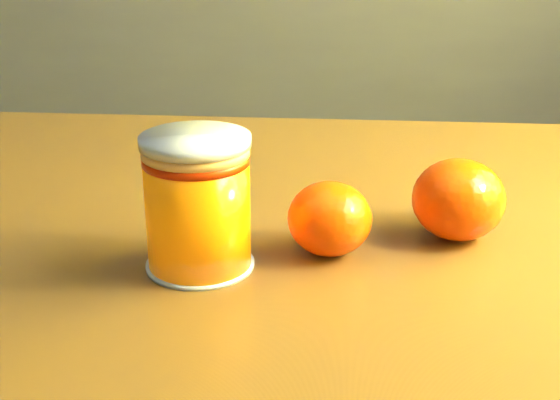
{
  "coord_description": "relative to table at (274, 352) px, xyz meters",
  "views": [
    {
      "loc": [
        0.95,
        -0.53,
        0.95
      ],
      "look_at": [
        0.92,
        -0.04,
        0.76
      ],
      "focal_mm": 50.0,
      "sensor_mm": 36.0,
      "label": 1
    }
  ],
  "objects": [
    {
      "name": "juice_glass",
      "position": [
        -0.05,
        -0.04,
        0.14
      ],
      "size": [
        0.07,
        0.07,
        0.09
      ],
      "rotation": [
        0.0,
        0.0,
        0.03
      ],
      "color": "orange",
      "rests_on": "table"
    },
    {
      "name": "orange_back",
      "position": [
        0.13,
        0.02,
        0.12
      ],
      "size": [
        0.08,
        0.08,
        0.06
      ],
      "primitive_type": "ellipsoid",
      "rotation": [
        0.0,
        0.0,
        0.2
      ],
      "color": "#FF4905",
      "rests_on": "table"
    },
    {
      "name": "orange_front",
      "position": [
        0.04,
        -0.01,
        0.12
      ],
      "size": [
        0.06,
        0.06,
        0.05
      ],
      "primitive_type": "ellipsoid",
      "rotation": [
        0.0,
        0.0,
        -0.03
      ],
      "color": "#FF4905",
      "rests_on": "table"
    },
    {
      "name": "table",
      "position": [
        0.0,
        0.0,
        0.0
      ],
      "size": [
        0.98,
        0.7,
        0.71
      ],
      "rotation": [
        0.0,
        0.0,
        -0.04
      ],
      "color": "brown",
      "rests_on": "ground"
    }
  ]
}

